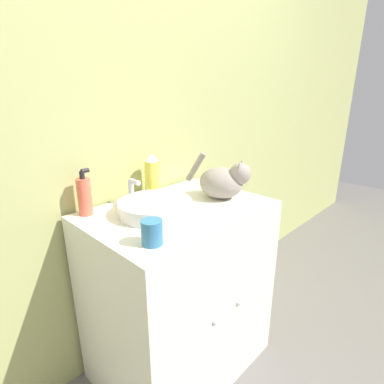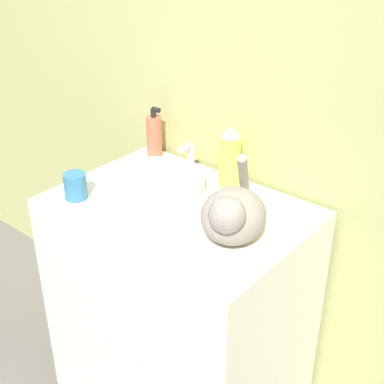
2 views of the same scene
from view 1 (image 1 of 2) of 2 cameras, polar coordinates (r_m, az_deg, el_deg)
wall_back at (r=1.46m, az=-11.74°, el=15.15°), size 6.00×0.05×2.50m
vanity_cabinet at (r=1.50m, az=-2.24°, el=-18.33°), size 0.79×0.57×0.85m
sink_basin at (r=1.24m, az=-7.00°, el=-2.90°), size 0.30×0.30×0.06m
faucet at (r=1.35m, az=-11.35°, el=-0.37°), size 0.13×0.08×0.12m
cat at (r=1.40m, az=6.03°, el=2.11°), size 0.25×0.31×0.21m
soap_bottle at (r=1.28m, az=-19.78°, el=-0.69°), size 0.06×0.06×0.19m
spray_bottle at (r=1.44m, az=-7.55°, el=3.17°), size 0.07×0.07×0.21m
cup at (r=0.99m, az=-7.62°, el=-7.64°), size 0.07×0.07×0.08m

